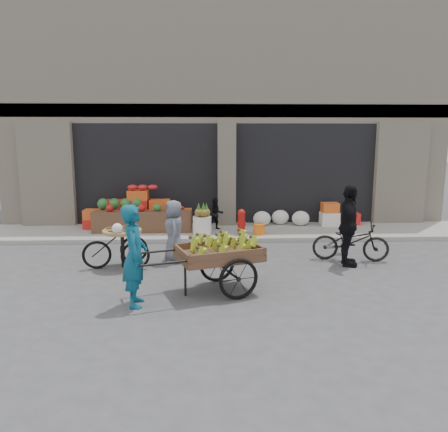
{
  "coord_description": "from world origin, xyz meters",
  "views": [
    {
      "loc": [
        -0.62,
        -8.41,
        2.82
      ],
      "look_at": [
        -0.24,
        1.02,
        1.1
      ],
      "focal_mm": 35.0,
      "sensor_mm": 36.0,
      "label": 1
    }
  ],
  "objects_px": {
    "pineapple_bin": "(202,225)",
    "banana_cart": "(216,252)",
    "orange_bucket": "(259,229)",
    "fire_hydrant": "(241,221)",
    "tricycle_cart": "(122,242)",
    "vendor_woman": "(135,256)",
    "bicycle": "(351,241)",
    "seated_person": "(216,214)",
    "cyclist": "(349,226)",
    "vendor_grey": "(174,231)"
  },
  "relations": [
    {
      "from": "pineapple_bin",
      "to": "orange_bucket",
      "type": "relative_size",
      "value": 1.62
    },
    {
      "from": "bicycle",
      "to": "fire_hydrant",
      "type": "bearing_deg",
      "value": 56.02
    },
    {
      "from": "seated_person",
      "to": "fire_hydrant",
      "type": "bearing_deg",
      "value": -52.88
    },
    {
      "from": "banana_cart",
      "to": "bicycle",
      "type": "xyz_separation_m",
      "value": [
        3.13,
        1.94,
        -0.31
      ]
    },
    {
      "from": "fire_hydrant",
      "to": "pineapple_bin",
      "type": "bearing_deg",
      "value": 177.4
    },
    {
      "from": "pineapple_bin",
      "to": "vendor_grey",
      "type": "height_order",
      "value": "vendor_grey"
    },
    {
      "from": "pineapple_bin",
      "to": "seated_person",
      "type": "height_order",
      "value": "seated_person"
    },
    {
      "from": "fire_hydrant",
      "to": "banana_cart",
      "type": "relative_size",
      "value": 0.26
    },
    {
      "from": "tricycle_cart",
      "to": "bicycle",
      "type": "distance_m",
      "value": 5.15
    },
    {
      "from": "orange_bucket",
      "to": "seated_person",
      "type": "height_order",
      "value": "seated_person"
    },
    {
      "from": "vendor_grey",
      "to": "banana_cart",
      "type": "bearing_deg",
      "value": 15.64
    },
    {
      "from": "vendor_woman",
      "to": "tricycle_cart",
      "type": "height_order",
      "value": "vendor_woman"
    },
    {
      "from": "seated_person",
      "to": "cyclist",
      "type": "xyz_separation_m",
      "value": [
        2.83,
        -3.39,
        0.31
      ]
    },
    {
      "from": "pineapple_bin",
      "to": "cyclist",
      "type": "xyz_separation_m",
      "value": [
        3.23,
        -2.79,
        0.53
      ]
    },
    {
      "from": "fire_hydrant",
      "to": "vendor_woman",
      "type": "xyz_separation_m",
      "value": [
        -2.18,
        -4.87,
        0.36
      ]
    },
    {
      "from": "pineapple_bin",
      "to": "bicycle",
      "type": "relative_size",
      "value": 0.3
    },
    {
      "from": "tricycle_cart",
      "to": "cyclist",
      "type": "xyz_separation_m",
      "value": [
        4.94,
        -0.09,
        0.33
      ]
    },
    {
      "from": "seated_person",
      "to": "vendor_woman",
      "type": "height_order",
      "value": "vendor_woman"
    },
    {
      "from": "bicycle",
      "to": "cyclist",
      "type": "relative_size",
      "value": 0.96
    },
    {
      "from": "tricycle_cart",
      "to": "bicycle",
      "type": "bearing_deg",
      "value": -8.64
    },
    {
      "from": "orange_bucket",
      "to": "vendor_woman",
      "type": "xyz_separation_m",
      "value": [
        -2.68,
        -4.82,
        0.59
      ]
    },
    {
      "from": "pineapple_bin",
      "to": "seated_person",
      "type": "distance_m",
      "value": 0.75
    },
    {
      "from": "pineapple_bin",
      "to": "cyclist",
      "type": "relative_size",
      "value": 0.29
    },
    {
      "from": "cyclist",
      "to": "orange_bucket",
      "type": "bearing_deg",
      "value": 42.35
    },
    {
      "from": "vendor_grey",
      "to": "cyclist",
      "type": "relative_size",
      "value": 0.79
    },
    {
      "from": "pineapple_bin",
      "to": "orange_bucket",
      "type": "height_order",
      "value": "pineapple_bin"
    },
    {
      "from": "fire_hydrant",
      "to": "bicycle",
      "type": "height_order",
      "value": "bicycle"
    },
    {
      "from": "banana_cart",
      "to": "tricycle_cart",
      "type": "distance_m",
      "value": 2.59
    },
    {
      "from": "fire_hydrant",
      "to": "vendor_grey",
      "type": "xyz_separation_m",
      "value": [
        -1.71,
        -2.28,
        0.21
      ]
    },
    {
      "from": "banana_cart",
      "to": "bicycle",
      "type": "height_order",
      "value": "banana_cart"
    },
    {
      "from": "orange_bucket",
      "to": "vendor_grey",
      "type": "distance_m",
      "value": 3.17
    },
    {
      "from": "pineapple_bin",
      "to": "banana_cart",
      "type": "relative_size",
      "value": 0.19
    },
    {
      "from": "orange_bucket",
      "to": "banana_cart",
      "type": "height_order",
      "value": "banana_cart"
    },
    {
      "from": "vendor_woman",
      "to": "cyclist",
      "type": "relative_size",
      "value": 0.96
    },
    {
      "from": "fire_hydrant",
      "to": "orange_bucket",
      "type": "xyz_separation_m",
      "value": [
        0.5,
        -0.05,
        -0.23
      ]
    },
    {
      "from": "vendor_woman",
      "to": "bicycle",
      "type": "distance_m",
      "value": 5.19
    },
    {
      "from": "cyclist",
      "to": "bicycle",
      "type": "bearing_deg",
      "value": -15.45
    },
    {
      "from": "fire_hydrant",
      "to": "bicycle",
      "type": "relative_size",
      "value": 0.41
    },
    {
      "from": "pineapple_bin",
      "to": "bicycle",
      "type": "xyz_separation_m",
      "value": [
        3.43,
        -2.39,
        0.08
      ]
    },
    {
      "from": "pineapple_bin",
      "to": "vendor_woman",
      "type": "height_order",
      "value": "vendor_woman"
    },
    {
      "from": "orange_bucket",
      "to": "fire_hydrant",
      "type": "bearing_deg",
      "value": 174.29
    },
    {
      "from": "fire_hydrant",
      "to": "tricycle_cart",
      "type": "distance_m",
      "value": 3.87
    },
    {
      "from": "seated_person",
      "to": "vendor_grey",
      "type": "relative_size",
      "value": 0.65
    },
    {
      "from": "vendor_woman",
      "to": "banana_cart",
      "type": "bearing_deg",
      "value": -70.83
    },
    {
      "from": "pineapple_bin",
      "to": "vendor_woman",
      "type": "xyz_separation_m",
      "value": [
        -1.08,
        -4.92,
        0.49
      ]
    },
    {
      "from": "banana_cart",
      "to": "vendor_woman",
      "type": "height_order",
      "value": "vendor_woman"
    },
    {
      "from": "seated_person",
      "to": "tricycle_cart",
      "type": "height_order",
      "value": "seated_person"
    },
    {
      "from": "orange_bucket",
      "to": "seated_person",
      "type": "relative_size",
      "value": 0.34
    },
    {
      "from": "banana_cart",
      "to": "bicycle",
      "type": "distance_m",
      "value": 3.69
    },
    {
      "from": "orange_bucket",
      "to": "vendor_grey",
      "type": "xyz_separation_m",
      "value": [
        -2.21,
        -2.23,
        0.44
      ]
    }
  ]
}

